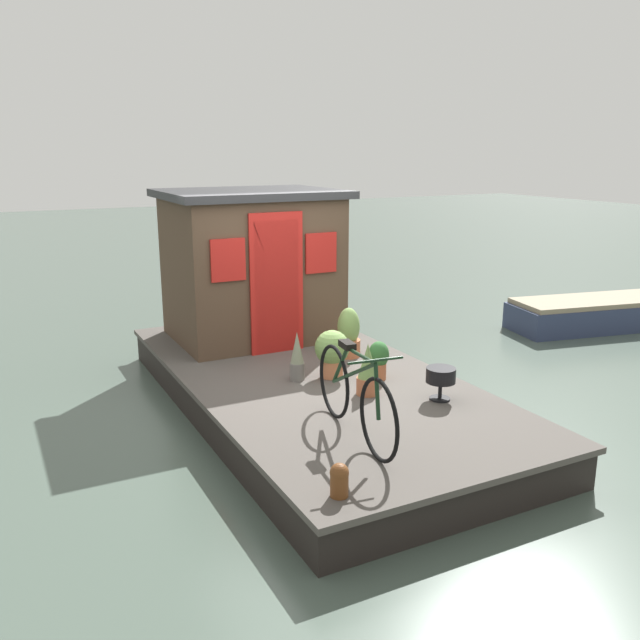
# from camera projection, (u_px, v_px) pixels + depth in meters

# --- Properties ---
(ground_plane) EXTENTS (60.00, 60.00, 0.00)m
(ground_plane) POSITION_uv_depth(u_px,v_px,m) (312.00, 409.00, 7.88)
(ground_plane) COLOR #47564C
(houseboat_deck) EXTENTS (5.91, 2.86, 0.44)m
(houseboat_deck) POSITION_uv_depth(u_px,v_px,m) (312.00, 392.00, 7.83)
(houseboat_deck) COLOR #4C4742
(houseboat_deck) RESTS_ON ground_plane
(houseboat_cabin) EXTENTS (1.87, 2.31, 2.03)m
(houseboat_cabin) POSITION_uv_depth(u_px,v_px,m) (252.00, 264.00, 9.11)
(houseboat_cabin) COLOR #4C3828
(houseboat_cabin) RESTS_ON houseboat_deck
(bicycle) EXTENTS (1.73, 0.50, 0.87)m
(bicycle) POSITION_uv_depth(u_px,v_px,m) (355.00, 395.00, 5.99)
(bicycle) COLOR black
(bicycle) RESTS_ON houseboat_deck
(potted_plant_sage) EXTENTS (0.17, 0.17, 0.56)m
(potted_plant_sage) POSITION_uv_depth(u_px,v_px,m) (297.00, 357.00, 7.52)
(potted_plant_sage) COLOR slate
(potted_plant_sage) RESTS_ON houseboat_deck
(potted_plant_lavender) EXTENTS (0.24, 0.24, 0.45)m
(potted_plant_lavender) POSITION_uv_depth(u_px,v_px,m) (379.00, 359.00, 7.55)
(potted_plant_lavender) COLOR #B2603D
(potted_plant_lavender) RESTS_ON houseboat_deck
(potted_plant_thyme) EXTENTS (0.24, 0.24, 0.56)m
(potted_plant_thyme) POSITION_uv_depth(u_px,v_px,m) (368.00, 370.00, 7.07)
(potted_plant_thyme) COLOR #B2603D
(potted_plant_thyme) RESTS_ON houseboat_deck
(potted_plant_mint) EXTENTS (0.40, 0.40, 0.55)m
(potted_plant_mint) POSITION_uv_depth(u_px,v_px,m) (332.00, 351.00, 7.61)
(potted_plant_mint) COLOR #C6754C
(potted_plant_mint) RESTS_ON houseboat_deck
(potted_plant_fern) EXTENTS (0.30, 0.30, 0.63)m
(potted_plant_fern) POSITION_uv_depth(u_px,v_px,m) (348.00, 334.00, 8.38)
(potted_plant_fern) COLOR #B2603D
(potted_plant_fern) RESTS_ON houseboat_deck
(charcoal_grill) EXTENTS (0.31, 0.31, 0.35)m
(charcoal_grill) POSITION_uv_depth(u_px,v_px,m) (441.00, 377.00, 6.92)
(charcoal_grill) COLOR black
(charcoal_grill) RESTS_ON houseboat_deck
(mooring_bollard) EXTENTS (0.15, 0.15, 0.27)m
(mooring_bollard) POSITION_uv_depth(u_px,v_px,m) (339.00, 479.00, 5.00)
(mooring_bollard) COLOR brown
(mooring_bollard) RESTS_ON houseboat_deck
(dinghy_boat) EXTENTS (1.57, 3.10, 0.52)m
(dinghy_boat) POSITION_uv_depth(u_px,v_px,m) (595.00, 313.00, 11.40)
(dinghy_boat) COLOR #2D3856
(dinghy_boat) RESTS_ON ground_plane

